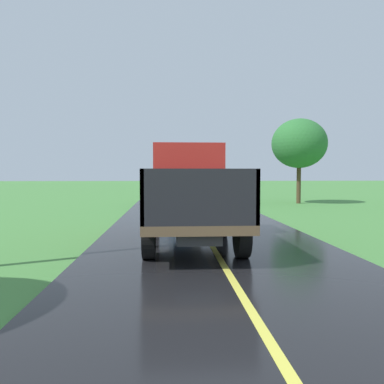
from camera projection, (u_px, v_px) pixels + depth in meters
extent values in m
cube|color=#2D2D30|center=(192.00, 223.00, 10.32)|extent=(0.90, 5.51, 0.24)
cube|color=brown|center=(192.00, 215.00, 10.31)|extent=(2.30, 5.80, 0.20)
cube|color=red|center=(188.00, 175.00, 12.21)|extent=(2.10, 1.90, 1.90)
cube|color=black|center=(186.00, 165.00, 13.14)|extent=(1.78, 0.02, 0.76)
cube|color=#232328|center=(147.00, 193.00, 9.24)|extent=(0.08, 3.85, 1.10)
cube|color=#232328|center=(240.00, 192.00, 9.38)|extent=(0.08, 3.85, 1.10)
cube|color=#232328|center=(200.00, 197.00, 7.43)|extent=(2.30, 0.08, 1.10)
cube|color=#232328|center=(190.00, 189.00, 11.19)|extent=(2.30, 0.08, 1.10)
cylinder|color=black|center=(154.00, 219.00, 12.06)|extent=(0.28, 1.00, 1.00)
cylinder|color=black|center=(221.00, 218.00, 12.19)|extent=(0.28, 1.00, 1.00)
cylinder|color=black|center=(149.00, 236.00, 8.67)|extent=(0.28, 1.00, 1.00)
cylinder|color=black|center=(242.00, 236.00, 8.80)|extent=(0.28, 1.00, 1.00)
ellipsoid|color=#86B733|center=(196.00, 192.00, 10.21)|extent=(0.49, 0.52, 0.51)
ellipsoid|color=#84B624|center=(231.00, 184.00, 8.17)|extent=(0.41, 0.49, 0.51)
ellipsoid|color=#81C026|center=(159.00, 196.00, 9.45)|extent=(0.45, 0.55, 0.37)
ellipsoid|color=#84C22A|center=(209.00, 181.00, 10.21)|extent=(0.53, 0.48, 0.40)
ellipsoid|color=#87C122|center=(171.00, 192.00, 10.68)|extent=(0.48, 0.43, 0.51)
ellipsoid|color=#83C12C|center=(174.00, 210.00, 9.27)|extent=(0.48, 0.61, 0.37)
ellipsoid|color=#7EBC2C|center=(212.00, 202.00, 10.83)|extent=(0.45, 0.49, 0.45)
ellipsoid|color=#8FBE25|center=(180.00, 182.00, 9.36)|extent=(0.49, 0.44, 0.45)
ellipsoid|color=#8DB925|center=(159.00, 203.00, 10.59)|extent=(0.52, 0.50, 0.41)
cube|color=#2D2D30|center=(172.00, 193.00, 25.69)|extent=(0.90, 5.51, 0.24)
cube|color=brown|center=(172.00, 190.00, 25.68)|extent=(2.30, 5.80, 0.20)
cube|color=silver|center=(171.00, 174.00, 27.58)|extent=(2.10, 1.90, 1.90)
cube|color=black|center=(171.00, 169.00, 28.51)|extent=(1.78, 0.02, 0.76)
cube|color=#2D517F|center=(154.00, 180.00, 24.61)|extent=(0.08, 3.85, 1.10)
cube|color=#2D517F|center=(189.00, 180.00, 24.75)|extent=(0.08, 3.85, 1.10)
cube|color=#2D517F|center=(172.00, 181.00, 22.80)|extent=(2.30, 0.08, 1.10)
cube|color=#2D517F|center=(171.00, 180.00, 26.56)|extent=(2.30, 0.08, 1.10)
cylinder|color=black|center=(157.00, 193.00, 27.43)|extent=(0.28, 1.00, 1.00)
cylinder|color=black|center=(186.00, 193.00, 27.55)|extent=(0.28, 1.00, 1.00)
cylinder|color=black|center=(155.00, 196.00, 24.04)|extent=(0.28, 1.00, 1.00)
cylinder|color=black|center=(189.00, 196.00, 24.17)|extent=(0.28, 1.00, 1.00)
ellipsoid|color=#87BA35|center=(169.00, 187.00, 24.30)|extent=(0.50, 0.50, 0.38)
ellipsoid|color=#7CBF22|center=(158.00, 187.00, 24.02)|extent=(0.54, 0.66, 0.44)
ellipsoid|color=#7DB734|center=(161.00, 186.00, 26.20)|extent=(0.46, 0.44, 0.43)
ellipsoid|color=#8EAD30|center=(172.00, 177.00, 23.51)|extent=(0.53, 0.52, 0.44)
ellipsoid|color=#79C028|center=(186.00, 186.00, 24.35)|extent=(0.48, 0.46, 0.41)
ellipsoid|color=#88BB2A|center=(161.00, 181.00, 26.00)|extent=(0.56, 0.73, 0.40)
ellipsoid|color=#8FAC38|center=(158.00, 182.00, 24.66)|extent=(0.51, 0.50, 0.39)
cylinder|color=#4C3823|center=(299.00, 184.00, 25.56)|extent=(0.28, 0.28, 2.50)
ellipsoid|color=#2D7033|center=(299.00, 143.00, 25.43)|extent=(3.58, 3.58, 3.22)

